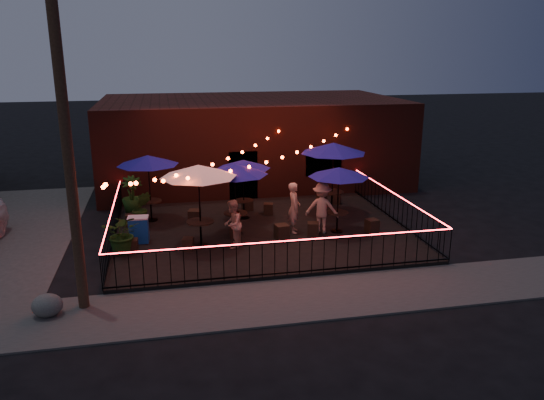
{
  "coord_description": "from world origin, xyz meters",
  "views": [
    {
      "loc": [
        -3.22,
        -15.41,
        6.31
      ],
      "look_at": [
        0.29,
        1.51,
        1.36
      ],
      "focal_mm": 35.0,
      "sensor_mm": 36.0,
      "label": 1
    }
  ],
  "objects": [
    {
      "name": "bistro_chair_8",
      "position": [
        1.64,
        1.07,
        0.37
      ],
      "size": [
        0.46,
        0.46,
        0.45
      ],
      "primitive_type": "cube",
      "rotation": [
        0.0,
        0.0,
        -0.25
      ],
      "color": "black",
      "rests_on": "patio"
    },
    {
      "name": "potted_shrub_a",
      "position": [
        -4.6,
        0.68,
        0.79
      ],
      "size": [
        1.31,
        1.19,
        1.28
      ],
      "primitive_type": "imported",
      "rotation": [
        0.0,
        0.0,
        -0.17
      ],
      "color": "#13330C",
      "rests_on": "patio"
    },
    {
      "name": "bistro_chair_11",
      "position": [
        3.62,
        4.58,
        0.38
      ],
      "size": [
        0.52,
        0.52,
        0.47
      ],
      "primitive_type": "cube",
      "rotation": [
        0.0,
        0.0,
        2.71
      ],
      "color": "black",
      "rests_on": "patio"
    },
    {
      "name": "bistro_chair_4",
      "position": [
        -1.02,
        1.38,
        0.35
      ],
      "size": [
        0.35,
        0.35,
        0.41
      ],
      "primitive_type": "cube",
      "rotation": [
        0.0,
        0.0,
        -0.01
      ],
      "color": "black",
      "rests_on": "patio"
    },
    {
      "name": "utility_pole",
      "position": [
        -5.4,
        -2.6,
        4.0
      ],
      "size": [
        0.26,
        0.26,
        8.0
      ],
      "primitive_type": "cylinder",
      "color": "#312114",
      "rests_on": "ground"
    },
    {
      "name": "patio",
      "position": [
        0.0,
        2.0,
        0.07
      ],
      "size": [
        10.0,
        8.0,
        0.15
      ],
      "primitive_type": "cube",
      "color": "black",
      "rests_on": "ground"
    },
    {
      "name": "ground",
      "position": [
        0.0,
        0.0,
        0.0
      ],
      "size": [
        110.0,
        110.0,
        0.0
      ],
      "primitive_type": "plane",
      "color": "black",
      "rests_on": "ground"
    },
    {
      "name": "bistro_chair_6",
      "position": [
        -0.11,
        4.4,
        0.37
      ],
      "size": [
        0.44,
        0.44,
        0.44
      ],
      "primitive_type": "cube",
      "rotation": [
        0.0,
        0.0,
        0.19
      ],
      "color": "black",
      "rests_on": "patio"
    },
    {
      "name": "brick_building",
      "position": [
        1.0,
        9.99,
        2.0
      ],
      "size": [
        14.0,
        8.0,
        4.0
      ],
      "color": "#3B1710",
      "rests_on": "ground"
    },
    {
      "name": "cafe_table_2",
      "position": [
        -0.93,
        1.73,
        2.39
      ],
      "size": [
        2.5,
        2.5,
        2.46
      ],
      "rotation": [
        0.0,
        0.0,
        -0.13
      ],
      "color": "black",
      "rests_on": "patio"
    },
    {
      "name": "cooler",
      "position": [
        -4.17,
        1.57,
        0.59
      ],
      "size": [
        0.69,
        0.52,
        0.88
      ],
      "rotation": [
        0.0,
        0.0,
        -0.06
      ],
      "color": "#1248AC",
      "rests_on": "patio"
    },
    {
      "name": "cafe_table_4",
      "position": [
        2.55,
        1.24,
        2.25
      ],
      "size": [
        2.56,
        2.56,
        2.3
      ],
      "rotation": [
        0.0,
        0.0,
        -0.27
      ],
      "color": "black",
      "rests_on": "patio"
    },
    {
      "name": "bistro_chair_5",
      "position": [
        0.5,
        0.92,
        0.4
      ],
      "size": [
        0.49,
        0.49,
        0.5
      ],
      "primitive_type": "cube",
      "rotation": [
        0.0,
        0.0,
        3.32
      ],
      "color": "black",
      "rests_on": "patio"
    },
    {
      "name": "fence_front",
      "position": [
        0.0,
        -2.0,
        0.66
      ],
      "size": [
        10.0,
        0.04,
        1.04
      ],
      "color": "black",
      "rests_on": "patio"
    },
    {
      "name": "festoon_lights",
      "position": [
        -1.01,
        1.7,
        2.52
      ],
      "size": [
        10.02,
        8.72,
        1.32
      ],
      "color": "#FF320C",
      "rests_on": "ground"
    },
    {
      "name": "bistro_chair_1",
      "position": [
        -2.63,
        0.53,
        0.35
      ],
      "size": [
        0.4,
        0.4,
        0.4
      ],
      "primitive_type": "cube",
      "rotation": [
        0.0,
        0.0,
        2.92
      ],
      "color": "black",
      "rests_on": "patio"
    },
    {
      "name": "bistro_chair_10",
      "position": [
        2.99,
        4.52,
        0.35
      ],
      "size": [
        0.38,
        0.38,
        0.4
      ],
      "primitive_type": "cube",
      "rotation": [
        0.0,
        0.0,
        0.15
      ],
      "color": "black",
      "rests_on": "patio"
    },
    {
      "name": "cafe_table_3",
      "position": [
        -0.39,
        3.43,
        2.19
      ],
      "size": [
        2.22,
        2.22,
        2.23
      ],
      "rotation": [
        0.0,
        0.0,
        -0.1
      ],
      "color": "black",
      "rests_on": "patio"
    },
    {
      "name": "patron_a",
      "position": [
        1.07,
        1.52,
        1.04
      ],
      "size": [
        0.54,
        0.72,
        1.77
      ],
      "primitive_type": "imported",
      "rotation": [
        0.0,
        0.0,
        1.37
      ],
      "color": "#D6AA91",
      "rests_on": "patio"
    },
    {
      "name": "sidewalk",
      "position": [
        0.0,
        -3.25,
        0.03
      ],
      "size": [
        18.0,
        2.5,
        0.05
      ],
      "primitive_type": "cube",
      "color": "#3F3C3A",
      "rests_on": "ground"
    },
    {
      "name": "fence_right",
      "position": [
        5.0,
        2.0,
        0.66
      ],
      "size": [
        0.04,
        8.0,
        1.04
      ],
      "rotation": [
        0.0,
        0.0,
        1.57
      ],
      "color": "black",
      "rests_on": "patio"
    },
    {
      "name": "fence_left",
      "position": [
        -5.0,
        2.0,
        0.66
      ],
      "size": [
        0.04,
        8.0,
        1.04
      ],
      "rotation": [
        0.0,
        0.0,
        1.57
      ],
      "color": "black",
      "rests_on": "patio"
    },
    {
      "name": "cafe_table_1",
      "position": [
        -3.8,
        3.85,
        2.4
      ],
      "size": [
        2.55,
        2.55,
        2.46
      ],
      "rotation": [
        0.0,
        0.0,
        0.15
      ],
      "color": "black",
      "rests_on": "patio"
    },
    {
      "name": "potted_shrub_c",
      "position": [
        -4.51,
        4.97,
        0.87
      ],
      "size": [
        1.03,
        1.03,
        1.43
      ],
      "primitive_type": "imported",
      "rotation": [
        0.0,
        0.0,
        0.35
      ],
      "color": "#0F3411",
      "rests_on": "patio"
    },
    {
      "name": "bistro_chair_9",
      "position": [
        3.73,
        0.96,
        0.38
      ],
      "size": [
        0.46,
        0.46,
        0.46
      ],
      "primitive_type": "cube",
      "rotation": [
        0.0,
        0.0,
        3.36
      ],
      "color": "black",
      "rests_on": "patio"
    },
    {
      "name": "potted_shrub_b",
      "position": [
        -4.12,
        3.41,
        0.77
      ],
      "size": [
        0.72,
        0.6,
        1.24
      ],
      "primitive_type": "imported",
      "rotation": [
        0.0,
        0.0,
        0.07
      ],
      "color": "#153812",
      "rests_on": "patio"
    },
    {
      "name": "patron_c",
      "position": [
        2.0,
        1.28,
        1.03
      ],
      "size": [
        1.31,
        1.08,
        1.77
      ],
      "primitive_type": "imported",
      "rotation": [
        0.0,
        0.0,
        2.71
      ],
      "color": "tan",
      "rests_on": "patio"
    },
    {
      "name": "cafe_table_0",
      "position": [
        -2.2,
        0.84,
        2.6
      ],
      "size": [
        2.5,
        2.5,
        2.68
      ],
      "rotation": [
        0.0,
        0.0,
        0.03
      ],
      "color": "black",
      "rests_on": "patio"
    },
    {
      "name": "patron_b",
      "position": [
        -1.2,
        0.5,
        0.93
      ],
      "size": [
        0.83,
        0.93,
        1.57
      ],
      "primitive_type": "imported",
      "rotation": [
        0.0,
        0.0,
        -1.94
      ],
      "color": "#D3B192",
      "rests_on": "patio"
    },
    {
      "name": "boulder",
      "position": [
        -6.2,
        -2.91,
        0.32
      ],
      "size": [
        0.9,
        0.79,
        0.63
      ],
      "primitive_type": "ellipsoid",
      "rotation": [
        0.0,
        0.0,
        0.13
      ],
      "color": "#4C4B46",
      "rests_on": "ground"
    },
    {
      "name": "bistro_chair_0",
      "position": [
        -4.36,
        0.7,
        0.36
      ],
      "size": [
        0.38,
        0.38,
        0.42
      ],
      "primitive_type": "cube",
      "rotation": [
        0.0,
        0.0,
        -0.05
      ],
      "color": "black",
      "rests_on": "patio"
    },
    {
      "name": "bistro_chair_7",
      "position": [
        0.61,
        3.74,
        0.36
      ],
      "size": [
        0.42,
        0.42,
        0.42
      ],
      "primitive_type": "cube",
      "rotation": [
        0.0,
        0.0,
        2.93
      ],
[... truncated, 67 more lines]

